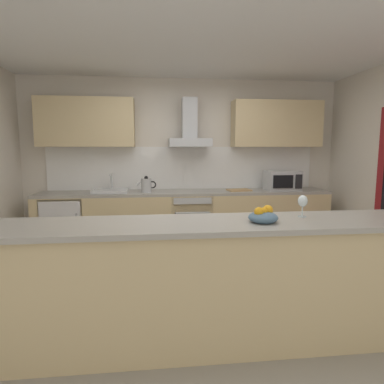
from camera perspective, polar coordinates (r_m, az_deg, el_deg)
ground at (r=3.57m, az=1.57°, el=-18.09°), size 5.89×4.98×0.02m
ceiling at (r=3.39m, az=1.74°, el=26.07°), size 5.89×4.98×0.02m
wall_back at (r=5.26m, az=-1.52°, el=5.01°), size 5.89×0.12×2.60m
backsplash_tile at (r=5.19m, az=-1.45°, el=4.20°), size 4.16×0.02×0.66m
counter_back at (r=4.99m, az=-1.11°, el=-4.98°), size 4.30×0.60×0.90m
counter_island at (r=2.62m, az=0.87°, el=-15.70°), size 3.48×0.64×0.99m
upper_cabinets at (r=5.04m, az=-1.31°, el=11.84°), size 4.24×0.32×0.70m
oven at (r=4.97m, az=-0.26°, el=-4.91°), size 0.60×0.62×0.80m
refrigerator at (r=5.12m, az=-21.02°, el=-5.47°), size 0.58×0.60×0.85m
microwave at (r=5.20m, az=15.40°, el=1.94°), size 0.50×0.38×0.30m
sink at (r=4.92m, az=-13.93°, el=0.26°), size 0.50×0.40×0.26m
kettle at (r=4.82m, az=-7.93°, el=1.20°), size 0.29×0.15×0.24m
range_hood at (r=4.99m, az=-0.44°, el=10.47°), size 0.62×0.45×0.72m
wine_glass at (r=2.77m, az=18.67°, el=-1.62°), size 0.08×0.08×0.18m
fruit_bowl at (r=2.51m, az=12.27°, el=-4.13°), size 0.22×0.22×0.13m
chopping_board at (r=5.01m, az=8.17°, el=0.33°), size 0.37×0.27×0.02m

